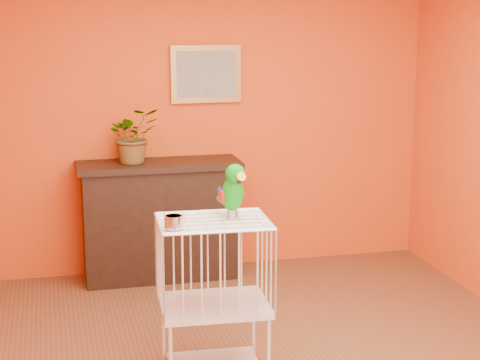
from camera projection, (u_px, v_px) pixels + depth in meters
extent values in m
plane|color=#DD4914|center=(206.00, 125.00, 7.09)|extent=(4.00, 0.00, 4.00)
plane|color=#DD4914|center=(455.00, 300.00, 2.81)|extent=(4.00, 0.00, 4.00)
cube|color=black|center=(160.00, 223.00, 6.93)|extent=(1.30, 0.43, 0.98)
cube|color=black|center=(159.00, 165.00, 6.82)|extent=(1.39, 0.50, 0.05)
cube|color=black|center=(163.00, 229.00, 6.74)|extent=(0.91, 0.02, 0.49)
cube|color=brown|center=(130.00, 239.00, 6.84)|extent=(0.05, 0.20, 0.30)
cube|color=#344120|center=(140.00, 238.00, 6.86)|extent=(0.05, 0.20, 0.30)
cube|color=brown|center=(151.00, 238.00, 6.88)|extent=(0.05, 0.20, 0.30)
cube|color=#344120|center=(164.00, 237.00, 6.90)|extent=(0.05, 0.20, 0.30)
cube|color=brown|center=(176.00, 236.00, 6.93)|extent=(0.05, 0.20, 0.30)
imported|color=#26722D|center=(133.00, 141.00, 6.77)|extent=(0.52, 0.56, 0.37)
cube|color=#A17739|center=(206.00, 74.00, 6.97)|extent=(0.62, 0.03, 0.50)
cube|color=gray|center=(206.00, 74.00, 6.95)|extent=(0.52, 0.01, 0.40)
cube|color=silver|center=(214.00, 305.00, 5.02)|extent=(0.70, 0.55, 0.04)
cube|color=silver|center=(213.00, 221.00, 4.90)|extent=(0.70, 0.55, 0.01)
cylinder|color=silver|center=(269.00, 354.00, 4.90)|extent=(0.02, 0.02, 0.46)
cylinder|color=silver|center=(163.00, 332.00, 5.24)|extent=(0.02, 0.02, 0.46)
cylinder|color=silver|center=(254.00, 326.00, 5.35)|extent=(0.02, 0.02, 0.46)
cylinder|color=silver|center=(174.00, 222.00, 4.69)|extent=(0.11, 0.11, 0.08)
cylinder|color=#59544C|center=(229.00, 215.00, 4.94)|extent=(0.02, 0.02, 0.05)
cylinder|color=#59544C|center=(237.00, 214.00, 4.97)|extent=(0.02, 0.02, 0.05)
ellipsoid|color=#0C8909|center=(233.00, 194.00, 4.93)|extent=(0.17, 0.22, 0.25)
ellipsoid|color=#0C8909|center=(235.00, 174.00, 4.87)|extent=(0.15, 0.15, 0.12)
cone|color=orange|center=(239.00, 178.00, 4.82)|extent=(0.07, 0.09, 0.08)
cone|color=black|center=(238.00, 181.00, 4.83)|extent=(0.04, 0.04, 0.03)
sphere|color=black|center=(231.00, 173.00, 4.82)|extent=(0.02, 0.02, 0.02)
sphere|color=black|center=(243.00, 172.00, 4.86)|extent=(0.02, 0.02, 0.02)
ellipsoid|color=#A50C0C|center=(222.00, 196.00, 4.91)|extent=(0.04, 0.08, 0.09)
ellipsoid|color=navy|center=(242.00, 194.00, 4.97)|extent=(0.04, 0.08, 0.09)
cone|color=#0C8909|center=(227.00, 204.00, 5.02)|extent=(0.11, 0.19, 0.14)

